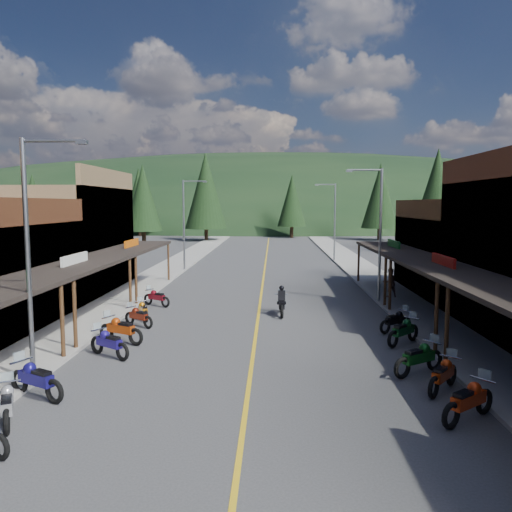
# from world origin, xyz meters

# --- Properties ---
(ground) EXTENTS (220.00, 220.00, 0.00)m
(ground) POSITION_xyz_m (0.00, 0.00, 0.00)
(ground) COLOR #38383A
(ground) RESTS_ON ground
(centerline) EXTENTS (0.15, 90.00, 0.01)m
(centerline) POSITION_xyz_m (0.00, 20.00, 0.01)
(centerline) COLOR gold
(centerline) RESTS_ON ground
(sidewalk_west) EXTENTS (3.40, 94.00, 0.15)m
(sidewalk_west) POSITION_xyz_m (-8.70, 20.00, 0.07)
(sidewalk_west) COLOR gray
(sidewalk_west) RESTS_ON ground
(sidewalk_east) EXTENTS (3.40, 94.00, 0.15)m
(sidewalk_east) POSITION_xyz_m (8.70, 20.00, 0.07)
(sidewalk_east) COLOR gray
(sidewalk_east) RESTS_ON ground
(shop_west_3) EXTENTS (10.90, 10.20, 8.20)m
(shop_west_3) POSITION_xyz_m (-13.78, 11.30, 3.52)
(shop_west_3) COLOR brown
(shop_west_3) RESTS_ON ground
(shop_east_3) EXTENTS (10.90, 10.20, 6.20)m
(shop_east_3) POSITION_xyz_m (13.75, 11.30, 2.53)
(shop_east_3) COLOR #4C2D16
(shop_east_3) RESTS_ON ground
(streetlight_0) EXTENTS (2.16, 0.18, 8.00)m
(streetlight_0) POSITION_xyz_m (-6.95, -6.00, 4.46)
(streetlight_0) COLOR gray
(streetlight_0) RESTS_ON ground
(streetlight_1) EXTENTS (2.16, 0.18, 8.00)m
(streetlight_1) POSITION_xyz_m (-6.95, 22.00, 4.46)
(streetlight_1) COLOR gray
(streetlight_1) RESTS_ON ground
(streetlight_2) EXTENTS (2.16, 0.18, 8.00)m
(streetlight_2) POSITION_xyz_m (6.95, 8.00, 4.46)
(streetlight_2) COLOR gray
(streetlight_2) RESTS_ON ground
(streetlight_3) EXTENTS (2.16, 0.18, 8.00)m
(streetlight_3) POSITION_xyz_m (6.95, 30.00, 4.46)
(streetlight_3) COLOR gray
(streetlight_3) RESTS_ON ground
(ridge_hill) EXTENTS (310.00, 140.00, 60.00)m
(ridge_hill) POSITION_xyz_m (0.00, 135.00, 0.00)
(ridge_hill) COLOR black
(ridge_hill) RESTS_ON ground
(pine_0) EXTENTS (5.04, 5.04, 11.00)m
(pine_0) POSITION_xyz_m (-40.00, 62.00, 6.48)
(pine_0) COLOR black
(pine_0) RESTS_ON ground
(pine_1) EXTENTS (5.88, 5.88, 12.50)m
(pine_1) POSITION_xyz_m (-24.00, 70.00, 7.24)
(pine_1) COLOR black
(pine_1) RESTS_ON ground
(pine_2) EXTENTS (6.72, 6.72, 14.00)m
(pine_2) POSITION_xyz_m (-10.00, 58.00, 7.99)
(pine_2) COLOR black
(pine_2) RESTS_ON ground
(pine_3) EXTENTS (5.04, 5.04, 11.00)m
(pine_3) POSITION_xyz_m (4.00, 66.00, 6.48)
(pine_3) COLOR black
(pine_3) RESTS_ON ground
(pine_4) EXTENTS (5.88, 5.88, 12.50)m
(pine_4) POSITION_xyz_m (18.00, 60.00, 7.24)
(pine_4) COLOR black
(pine_4) RESTS_ON ground
(pine_5) EXTENTS (6.72, 6.72, 14.00)m
(pine_5) POSITION_xyz_m (34.00, 72.00, 7.99)
(pine_5) COLOR black
(pine_5) RESTS_ON ground
(pine_7) EXTENTS (5.88, 5.88, 12.50)m
(pine_7) POSITION_xyz_m (-32.00, 76.00, 7.24)
(pine_7) COLOR black
(pine_7) RESTS_ON ground
(pine_8) EXTENTS (4.48, 4.48, 10.00)m
(pine_8) POSITION_xyz_m (-22.00, 40.00, 5.98)
(pine_8) COLOR black
(pine_8) RESTS_ON ground
(pine_9) EXTENTS (4.93, 4.93, 10.80)m
(pine_9) POSITION_xyz_m (24.00, 45.00, 6.38)
(pine_9) COLOR black
(pine_9) RESTS_ON ground
(pine_10) EXTENTS (5.38, 5.38, 11.60)m
(pine_10) POSITION_xyz_m (-18.00, 50.00, 6.78)
(pine_10) COLOR black
(pine_10) RESTS_ON ground
(pine_11) EXTENTS (5.82, 5.82, 12.40)m
(pine_11) POSITION_xyz_m (20.00, 38.00, 7.19)
(pine_11) COLOR black
(pine_11) RESTS_ON ground
(bike_west_4) EXTENTS (1.56, 2.18, 1.20)m
(bike_west_4) POSITION_xyz_m (-6.39, -8.90, 0.60)
(bike_west_4) COLOR #A2A2A7
(bike_west_4) RESTS_ON ground
(bike_west_5) EXTENTS (2.41, 1.78, 1.33)m
(bike_west_5) POSITION_xyz_m (-6.44, -7.15, 0.66)
(bike_west_5) COLOR navy
(bike_west_5) RESTS_ON ground
(bike_west_6) EXTENTS (2.21, 1.83, 1.25)m
(bike_west_6) POSITION_xyz_m (-5.56, -3.01, 0.62)
(bike_west_6) COLOR navy
(bike_west_6) RESTS_ON ground
(bike_west_7) EXTENTS (2.41, 1.71, 1.32)m
(bike_west_7) POSITION_xyz_m (-5.71, -1.03, 0.66)
(bike_west_7) COLOR #B43E0C
(bike_west_7) RESTS_ON ground
(bike_west_8) EXTENTS (1.94, 1.65, 1.10)m
(bike_west_8) POSITION_xyz_m (-5.73, 1.85, 0.55)
(bike_west_8) COLOR maroon
(bike_west_8) RESTS_ON ground
(bike_west_9) EXTENTS (1.41, 1.92, 1.06)m
(bike_west_9) POSITION_xyz_m (-5.91, 3.36, 0.53)
(bike_west_9) COLOR #C6720E
(bike_west_9) RESTS_ON ground
(bike_west_10) EXTENTS (2.02, 1.62, 1.13)m
(bike_west_10) POSITION_xyz_m (-5.99, 6.71, 0.57)
(bike_west_10) COLOR maroon
(bike_west_10) RESTS_ON ground
(bike_east_4) EXTENTS (2.25, 1.98, 1.29)m
(bike_east_4) POSITION_xyz_m (6.13, -8.34, 0.65)
(bike_east_4) COLOR #BD300D
(bike_east_4) RESTS_ON ground
(bike_east_5) EXTENTS (1.89, 2.10, 1.21)m
(bike_east_5) POSITION_xyz_m (6.17, -6.16, 0.61)
(bike_east_5) COLOR #A6300B
(bike_east_5) RESTS_ON ground
(bike_east_6) EXTENTS (2.34, 1.90, 1.31)m
(bike_east_6) POSITION_xyz_m (5.87, -4.58, 0.66)
(bike_east_6) COLOR #0E4715
(bike_east_6) RESTS_ON ground
(bike_east_7) EXTENTS (2.11, 2.10, 1.28)m
(bike_east_7) POSITION_xyz_m (6.30, -0.80, 0.64)
(bike_east_7) COLOR #0C3C18
(bike_east_7) RESTS_ON ground
(bike_east_8) EXTENTS (2.02, 1.73, 1.15)m
(bike_east_8) POSITION_xyz_m (6.48, 1.29, 0.58)
(bike_east_8) COLOR black
(bike_east_8) RESTS_ON ground
(rider_on_bike) EXTENTS (0.76, 2.20, 1.66)m
(rider_on_bike) POSITION_xyz_m (1.23, 4.58, 0.67)
(rider_on_bike) COLOR black
(rider_on_bike) RESTS_ON ground
(pedestrian_east_b) EXTENTS (0.98, 0.69, 1.82)m
(pedestrian_east_b) POSITION_xyz_m (8.04, 9.29, 1.06)
(pedestrian_east_b) COLOR brown
(pedestrian_east_b) RESTS_ON sidewalk_east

